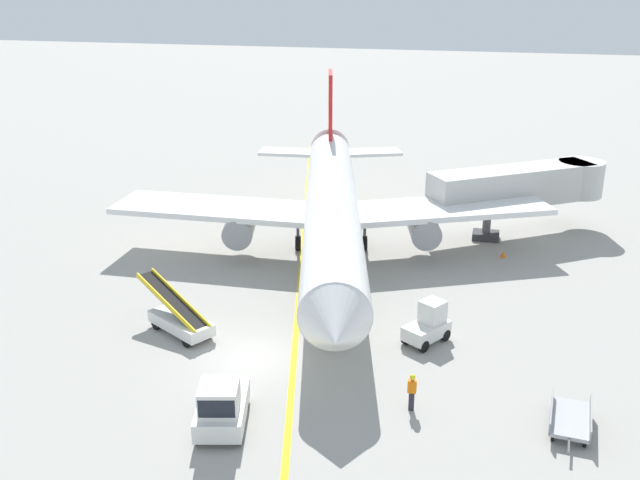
{
  "coord_description": "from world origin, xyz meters",
  "views": [
    {
      "loc": [
        10.57,
        -28.55,
        17.2
      ],
      "look_at": [
        0.88,
        10.0,
        2.5
      ],
      "focal_mm": 40.46,
      "sensor_mm": 36.0,
      "label": 1
    }
  ],
  "objects": [
    {
      "name": "airliner",
      "position": [
        0.75,
        13.53,
        3.42
      ],
      "size": [
        27.92,
        34.95,
        10.1
      ],
      "color": "white",
      "rests_on": "ground"
    },
    {
      "name": "ground_crew_marshaller",
      "position": [
        7.96,
        -2.48,
        0.91
      ],
      "size": [
        0.36,
        0.24,
        1.7
      ],
      "color": "#26262D",
      "rests_on": "ground"
    },
    {
      "name": "baggage_cart_empty_trailing",
      "position": [
        2.29,
        5.86,
        0.47
      ],
      "size": [
        3.25,
        3.2,
        0.94
      ],
      "color": "#A5A5A8",
      "rests_on": "ground"
    },
    {
      "name": "baggage_tug_near_wing",
      "position": [
        7.99,
        3.76,
        0.93
      ],
      "size": [
        2.4,
        2.72,
        2.1
      ],
      "color": "silver",
      "rests_on": "ground"
    },
    {
      "name": "pushback_tug",
      "position": [
        0.72,
        -5.56,
        0.99
      ],
      "size": [
        2.71,
        3.95,
        2.2
      ],
      "color": "silver",
      "rests_on": "ground"
    },
    {
      "name": "belt_loader_forward_hold",
      "position": [
        -4.36,
        1.59,
        0.78
      ],
      "size": [
        4.95,
        3.61,
        2.59
      ],
      "color": "silver",
      "rests_on": "ground"
    },
    {
      "name": "baggage_cart_loaded",
      "position": [
        14.31,
        -2.26,
        0.47
      ],
      "size": [
        1.82,
        3.82,
        0.94
      ],
      "color": "#A5A5A8",
      "rests_on": "ground"
    },
    {
      "name": "safety_cone_nose_left",
      "position": [
        11.49,
        16.32,
        0.22
      ],
      "size": [
        0.36,
        0.36,
        0.44
      ],
      "primitive_type": "cone",
      "color": "orange",
      "rests_on": "ground"
    },
    {
      "name": "taxi_line_yellow",
      "position": [
        0.88,
        5.0,
        0.0
      ],
      "size": [
        19.32,
        77.78,
        0.01
      ],
      "primitive_type": "cube",
      "rotation": [
        0.0,
        0.0,
        0.24
      ],
      "color": "yellow",
      "rests_on": "ground"
    },
    {
      "name": "ground_plane",
      "position": [
        0.0,
        0.0,
        0.0
      ],
      "size": [
        300.0,
        300.0,
        0.0
      ],
      "primitive_type": "plane",
      "color": "#9E9B93"
    },
    {
      "name": "safety_cone_nose_right",
      "position": [
        7.32,
        7.56,
        0.22
      ],
      "size": [
        0.36,
        0.36,
        0.44
      ],
      "primitive_type": "cone",
      "color": "orange",
      "rests_on": "ground"
    },
    {
      "name": "jet_bridge",
      "position": [
        12.87,
        21.37,
        3.54
      ],
      "size": [
        11.94,
        9.37,
        4.85
      ],
      "color": "beige",
      "rests_on": "ground"
    }
  ]
}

